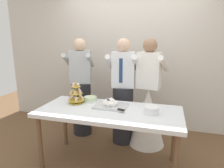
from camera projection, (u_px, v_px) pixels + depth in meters
ground_plane at (109, 164)px, 2.67m from camera, size 8.00×8.00×0.00m
rear_wall at (131, 50)px, 3.66m from camera, size 5.20×0.10×2.90m
dessert_table at (109, 115)px, 2.51m from camera, size 1.80×0.80×0.78m
cupcake_stand at (76, 95)px, 2.73m from camera, size 0.23×0.23×0.31m
main_cake_tray at (111, 104)px, 2.59m from camera, size 0.43×0.34×0.13m
plate_stack at (151, 110)px, 2.36m from camera, size 0.18×0.19×0.09m
round_cake at (90, 99)px, 2.83m from camera, size 0.24×0.24×0.07m
person_groom at (123, 98)px, 3.10m from camera, size 0.52×0.54×1.66m
person_bride at (147, 109)px, 3.07m from camera, size 0.57×0.56×1.66m
person_guest at (81, 93)px, 3.39m from camera, size 0.56×0.58×1.66m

